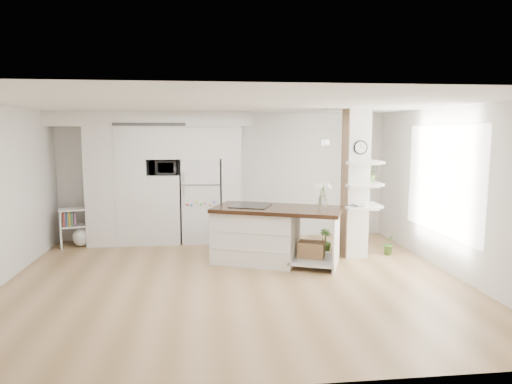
{
  "coord_description": "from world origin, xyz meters",
  "views": [
    {
      "loc": [
        -0.46,
        -6.82,
        2.29
      ],
      "look_at": [
        0.43,
        0.9,
        1.27
      ],
      "focal_mm": 32.0,
      "sensor_mm": 36.0,
      "label": 1
    }
  ],
  "objects_px": {
    "floor_plant_a": "(389,243)",
    "refrigerator": "(201,200)",
    "kitchen_island": "(263,233)",
    "bookshelf": "(79,230)"
  },
  "relations": [
    {
      "from": "bookshelf",
      "to": "floor_plant_a",
      "type": "height_order",
      "value": "bookshelf"
    },
    {
      "from": "bookshelf",
      "to": "floor_plant_a",
      "type": "bearing_deg",
      "value": -31.28
    },
    {
      "from": "refrigerator",
      "to": "kitchen_island",
      "type": "distance_m",
      "value": 2.03
    },
    {
      "from": "floor_plant_a",
      "to": "refrigerator",
      "type": "bearing_deg",
      "value": 157.12
    },
    {
      "from": "kitchen_island",
      "to": "bookshelf",
      "type": "xyz_separation_m",
      "value": [
        -3.54,
        1.5,
        -0.17
      ]
    },
    {
      "from": "refrigerator",
      "to": "floor_plant_a",
      "type": "distance_m",
      "value": 3.87
    },
    {
      "from": "kitchen_island",
      "to": "floor_plant_a",
      "type": "xyz_separation_m",
      "value": [
        2.42,
        0.2,
        -0.29
      ]
    },
    {
      "from": "bookshelf",
      "to": "refrigerator",
      "type": "bearing_deg",
      "value": -14.84
    },
    {
      "from": "refrigerator",
      "to": "floor_plant_a",
      "type": "bearing_deg",
      "value": -22.88
    },
    {
      "from": "kitchen_island",
      "to": "bookshelf",
      "type": "height_order",
      "value": "kitchen_island"
    }
  ]
}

